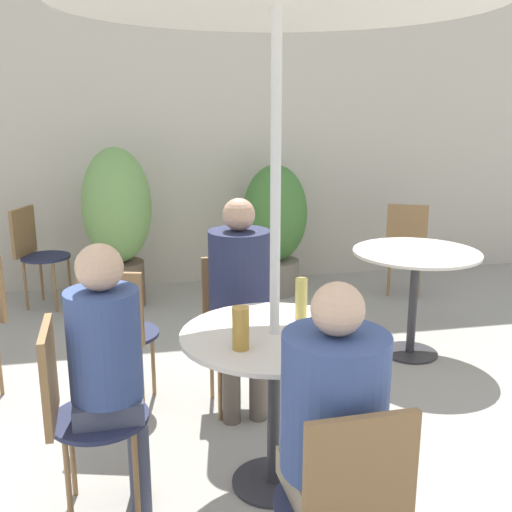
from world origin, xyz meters
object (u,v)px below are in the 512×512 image
(bistro_chair_3, at_px, (35,247))
(seated_person_0, at_px, (240,290))
(seated_person_2, at_px, (332,423))
(potted_plant_0, at_px, (117,219))
(bistro_chair_1, at_px, (75,403))
(bistro_chair_5, at_px, (117,326))
(cafe_table_far, at_px, (415,271))
(seated_person_1, at_px, (108,356))
(beer_glass_0, at_px, (301,299))
(potted_plant_1, at_px, (275,224))
(beer_glass_1, at_px, (241,328))
(bistro_chair_6, at_px, (406,240))
(bistro_chair_2, at_px, (347,500))
(bistro_chair_0, at_px, (235,316))
(cafe_table_near, at_px, (274,364))

(bistro_chair_3, height_order, seated_person_0, seated_person_0)
(seated_person_2, xyz_separation_m, potted_plant_0, (-0.75, 3.46, 0.07))
(bistro_chair_1, bearing_deg, bistro_chair_5, -12.35)
(cafe_table_far, height_order, seated_person_1, seated_person_1)
(bistro_chair_3, relative_size, beer_glass_0, 4.45)
(seated_person_2, xyz_separation_m, potted_plant_1, (0.66, 3.58, -0.06))
(bistro_chair_1, relative_size, seated_person_2, 0.72)
(cafe_table_far, bearing_deg, seated_person_0, -157.32)
(bistro_chair_5, distance_m, potted_plant_1, 2.47)
(cafe_table_far, height_order, beer_glass_1, beer_glass_1)
(bistro_chair_1, relative_size, bistro_chair_6, 1.00)
(bistro_chair_5, xyz_separation_m, potted_plant_0, (-0.02, 1.92, 0.25))
(seated_person_0, height_order, beer_glass_1, seated_person_0)
(bistro_chair_2, height_order, bistro_chair_5, same)
(seated_person_1, bearing_deg, potted_plant_0, -1.98)
(beer_glass_1, height_order, potted_plant_0, potted_plant_0)
(potted_plant_1, bearing_deg, potted_plant_0, -175.05)
(seated_person_1, xyz_separation_m, beer_glass_0, (0.88, 0.18, 0.13))
(bistro_chair_0, bearing_deg, beer_glass_0, -76.52)
(bistro_chair_0, xyz_separation_m, potted_plant_0, (-0.69, 1.89, 0.25))
(cafe_table_far, bearing_deg, bistro_chair_2, -120.86)
(cafe_table_far, xyz_separation_m, bistro_chair_5, (-2.00, -0.43, -0.09))
(beer_glass_0, bearing_deg, potted_plant_1, 79.06)
(potted_plant_1, bearing_deg, cafe_table_near, -103.50)
(bistro_chair_5, relative_size, beer_glass_1, 4.81)
(bistro_chair_2, bearing_deg, bistro_chair_3, -70.88)
(bistro_chair_1, relative_size, potted_plant_1, 0.72)
(beer_glass_1, bearing_deg, bistro_chair_2, -73.80)
(bistro_chair_0, xyz_separation_m, bistro_chair_1, (-0.83, -0.89, 0.00))
(bistro_chair_0, bearing_deg, seated_person_2, -90.00)
(bistro_chair_0, bearing_deg, beer_glass_1, -100.34)
(bistro_chair_3, distance_m, bistro_chair_5, 2.20)
(cafe_table_near, relative_size, seated_person_0, 0.67)
(beer_glass_0, distance_m, potted_plant_0, 2.75)
(seated_person_0, relative_size, potted_plant_1, 1.04)
(bistro_chair_5, relative_size, beer_glass_0, 4.45)
(bistro_chair_5, distance_m, bistro_chair_6, 3.04)
(bistro_chair_2, relative_size, seated_person_2, 0.72)
(bistro_chair_3, distance_m, potted_plant_0, 0.77)
(bistro_chair_0, bearing_deg, bistro_chair_3, 122.19)
(seated_person_2, relative_size, beer_glass_1, 6.66)
(bistro_chair_0, bearing_deg, bistro_chair_5, -179.96)
(bistro_chair_3, xyz_separation_m, potted_plant_0, (0.71, -0.16, 0.25))
(bistro_chair_6, bearing_deg, cafe_table_far, 92.61)
(beer_glass_0, bearing_deg, seated_person_2, -99.06)
(bistro_chair_3, relative_size, potted_plant_1, 0.72)
(bistro_chair_6, height_order, seated_person_2, seated_person_2)
(potted_plant_0, bearing_deg, beer_glass_0, -71.19)
(bistro_chair_0, relative_size, bistro_chair_3, 1.00)
(cafe_table_near, bearing_deg, cafe_table_far, 44.22)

